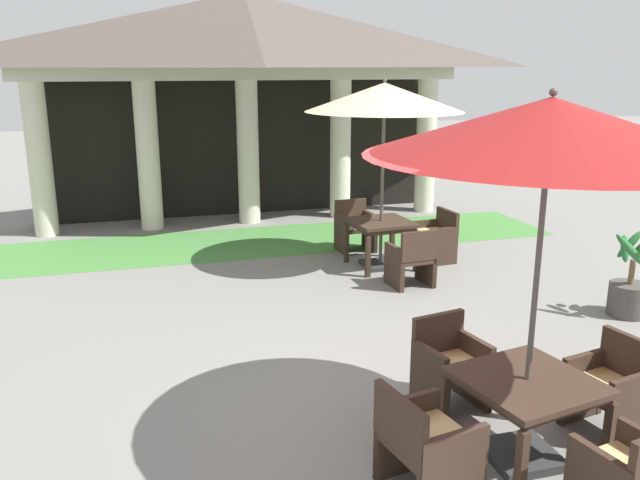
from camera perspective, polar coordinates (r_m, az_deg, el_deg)
name	(u,v)px	position (r m, az deg, el deg)	size (l,w,h in m)	color
ground_plane	(406,421)	(6.19, 7.52, -15.36)	(60.00, 60.00, 0.00)	gray
background_pavilion	(244,51)	(13.21, -6.61, 16.08)	(8.95, 2.82, 4.45)	beige
lawn_strip	(265,241)	(11.98, -4.81, -0.07)	(10.75, 2.16, 0.01)	#47843D
patio_table_near_foreground	(527,389)	(5.56, 17.58, -12.30)	(1.14, 1.14, 0.72)	#38281E
patio_umbrella_near_foreground	(550,130)	(4.99, 19.44, 9.05)	(2.69, 2.69, 2.96)	#2D2D2D
patio_chair_near_foreground_north	(449,367)	(6.30, 11.23, -10.81)	(0.66, 0.62, 0.86)	#38281E
patio_chair_near_foreground_west	(425,445)	(5.11, 9.14, -17.22)	(0.69, 0.73, 0.85)	#38281E
patio_chair_near_foreground_east	(609,389)	(6.32, 23.88, -11.81)	(0.61, 0.64, 0.86)	#38281E
patio_chair_near_foreground_south	(627,480)	(5.13, 25.23, -18.40)	(0.63, 0.61, 0.87)	#38281E
patio_table_mid_left	(381,227)	(10.32, 5.36, 1.13)	(0.97, 0.97, 0.75)	#38281E
patio_umbrella_mid_left	(384,99)	(10.03, 5.64, 12.17)	(2.41, 2.41, 2.93)	#2D2D2D
patio_chair_mid_left_south	(412,259)	(9.51, 8.01, -1.69)	(0.63, 0.59, 0.87)	#38281E
patio_chair_mid_left_east	(437,236)	(10.85, 10.15, 0.32)	(0.55, 0.67, 0.83)	#38281E
patio_chair_mid_left_north	(355,227)	(11.27, 3.06, 1.11)	(0.64, 0.58, 0.86)	#38281E
potted_palm_right_edge	(630,290)	(9.24, 25.40, -4.00)	(0.63, 0.56, 1.12)	#47423D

